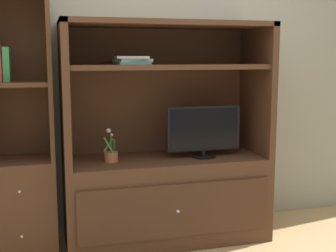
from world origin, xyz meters
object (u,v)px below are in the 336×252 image
Objects in this scene: media_console at (166,173)px; magazine_stack at (131,60)px; potted_plant at (111,155)px; bookshelf_tall at (20,171)px; tv_monitor at (204,131)px.

media_console is 0.90m from magazine_stack.
potted_plant is 0.73× the size of magazine_stack.
tv_monitor is at bearing -3.19° from bookshelf_tall.
tv_monitor reaches higher than potted_plant.
media_console is 2.88× the size of tv_monitor.
magazine_stack is (0.16, 0.02, 0.68)m from potted_plant.
potted_plant is at bearing -175.46° from media_console.
bookshelf_tall is at bearing 179.14° from magazine_stack.
media_console is 0.89× the size of bookshelf_tall.
bookshelf_tall reaches higher than media_console.
tv_monitor is 0.76m from magazine_stack.
bookshelf_tall is at bearing 176.76° from potted_plant.
bookshelf_tall is at bearing 176.81° from tv_monitor.
media_console is at bearing 4.54° from potted_plant.
bookshelf_tall is (-1.34, 0.07, -0.24)m from tv_monitor.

